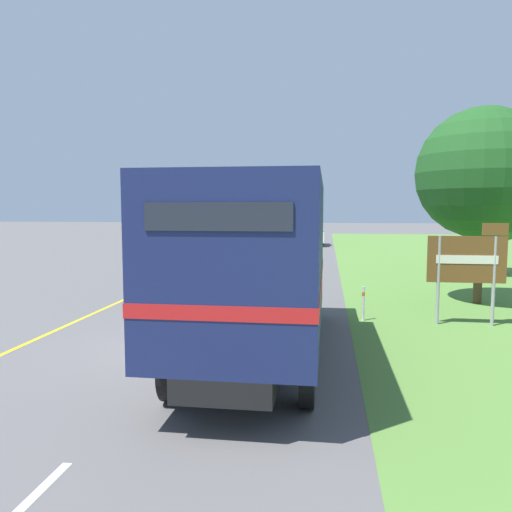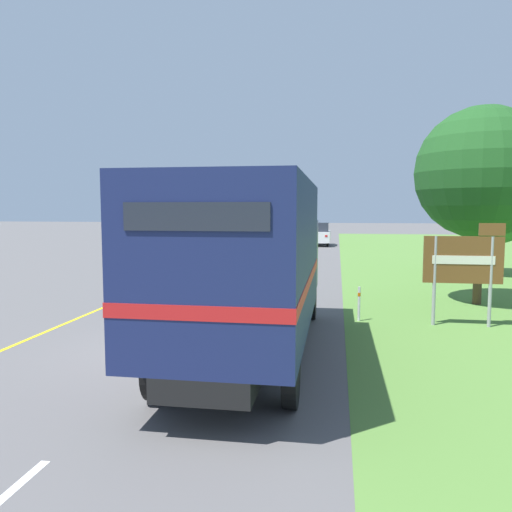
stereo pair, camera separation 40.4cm
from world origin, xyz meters
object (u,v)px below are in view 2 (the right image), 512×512
object	(u,v)px
horse_trailer_truck	(250,261)
lead_car_black_ahead	(288,229)
roadside_tree_near	(482,173)
lead_car_white_ahead	(319,234)
lead_car_white	(241,245)
delineator_post	(359,303)
highway_sign	(465,262)
roadside_tree_mid	(496,203)

from	to	relation	value
horse_trailer_truck	lead_car_black_ahead	world-z (taller)	horse_trailer_truck
horse_trailer_truck	lead_car_black_ahead	size ratio (longest dim) A/B	1.89
roadside_tree_near	horse_trailer_truck	bearing A→B (deg)	-132.31
lead_car_white_ahead	lead_car_black_ahead	distance (m)	11.05
horse_trailer_truck	lead_car_white	bearing A→B (deg)	101.51
roadside_tree_near	delineator_post	xyz separation A→B (m)	(-3.87, -3.09, -3.70)
lead_car_black_ahead	delineator_post	world-z (taller)	lead_car_black_ahead
highway_sign	roadside_tree_near	bearing A→B (deg)	69.70
horse_trailer_truck	roadside_tree_near	size ratio (longest dim) A/B	1.36
roadside_tree_near	lead_car_white_ahead	bearing A→B (deg)	103.30
lead_car_white_ahead	delineator_post	world-z (taller)	lead_car_white_ahead
lead_car_white_ahead	roadside_tree_near	bearing A→B (deg)	-76.70
lead_car_black_ahead	roadside_tree_mid	bearing A→B (deg)	-66.35
lead_car_white	roadside_tree_near	xyz separation A→B (m)	(10.05, -11.85, 3.28)
lead_car_white	highway_sign	xyz separation A→B (m)	(8.85, -15.10, 0.76)
horse_trailer_truck	roadside_tree_near	distance (m)	9.53
lead_car_white	highway_sign	bearing A→B (deg)	-59.64
roadside_tree_near	delineator_post	world-z (taller)	roadside_tree_near
lead_car_white	roadside_tree_mid	xyz separation A→B (m)	(12.77, -4.22, 2.39)
lead_car_white	lead_car_black_ahead	bearing A→B (deg)	88.86
roadside_tree_mid	delineator_post	xyz separation A→B (m)	(-6.58, -10.72, -2.81)
horse_trailer_truck	highway_sign	bearing A→B (deg)	35.56
roadside_tree_mid	delineator_post	distance (m)	12.89
delineator_post	roadside_tree_near	bearing A→B (deg)	38.59
horse_trailer_truck	lead_car_white	world-z (taller)	horse_trailer_truck
lead_car_black_ahead	lead_car_white_ahead	bearing A→B (deg)	-70.95
lead_car_black_ahead	roadside_tree_mid	xyz separation A→B (m)	(12.29, -28.07, 2.41)
highway_sign	roadside_tree_mid	bearing A→B (deg)	70.20
lead_car_white_ahead	roadside_tree_mid	distance (m)	19.78
lead_car_black_ahead	horse_trailer_truck	bearing A→B (deg)	-85.52
lead_car_black_ahead	delineator_post	distance (m)	39.20
highway_sign	roadside_tree_near	distance (m)	4.28
roadside_tree_near	delineator_post	bearing A→B (deg)	-141.41
lead_car_white	roadside_tree_mid	world-z (taller)	roadside_tree_mid
lead_car_black_ahead	roadside_tree_near	distance (m)	37.10
lead_car_white_ahead	highway_sign	bearing A→B (deg)	-80.51
lead_car_white	delineator_post	size ratio (longest dim) A/B	4.45
lead_car_white_ahead	lead_car_black_ahead	xyz separation A→B (m)	(-3.61, 10.45, -0.07)
lead_car_white	delineator_post	distance (m)	16.17
lead_car_black_ahead	roadside_tree_near	bearing A→B (deg)	-74.98
lead_car_white_ahead	roadside_tree_mid	world-z (taller)	roadside_tree_mid
roadside_tree_near	lead_car_white	bearing A→B (deg)	130.31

